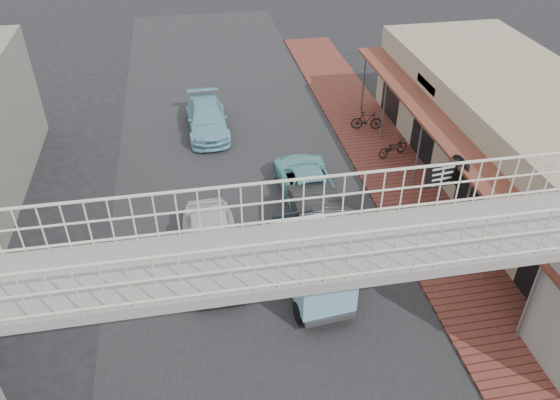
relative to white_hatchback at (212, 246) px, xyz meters
name	(u,v)px	position (x,y,z in m)	size (l,w,h in m)	color
ground	(264,296)	(1.45, -1.82, -0.78)	(120.00, 120.00, 0.00)	black
road_strip	(264,296)	(1.45, -1.82, -0.78)	(10.00, 60.00, 0.01)	black
sidewalk	(422,216)	(7.95, 1.18, -0.73)	(3.00, 40.00, 0.10)	brown
shophouse_row	(530,147)	(12.42, 2.18, 1.22)	(7.20, 18.00, 4.00)	gray
footbridge	(290,322)	(1.45, -5.82, 2.39)	(16.40, 2.40, 6.34)	gray
white_hatchback	(212,246)	(0.00, 0.00, 0.00)	(1.85, 4.60, 1.57)	silver
dark_sedan	(321,228)	(3.78, 0.25, 0.00)	(1.66, 4.75, 1.57)	black
angkot_curb	(306,180)	(3.99, 3.57, -0.17)	(2.04, 4.42, 1.23)	#66ADB1
angkot_far	(207,119)	(0.52, 9.46, -0.13)	(1.83, 4.49, 1.30)	#71B1C4
angkot_van	(311,260)	(2.96, -1.70, 0.39)	(2.06, 3.93, 1.86)	black
motorcycle_near	(393,147)	(8.34, 5.58, -0.28)	(0.53, 1.53, 0.80)	black
motorcycle_far	(367,120)	(7.96, 8.15, -0.24)	(0.42, 1.49, 0.89)	black
street_clock	(499,221)	(8.76, -2.12, 1.41)	(0.65, 0.58, 2.53)	#59595B
arrow_sign	(464,171)	(8.56, 0.09, 1.87)	(1.87, 1.21, 3.16)	#59595B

